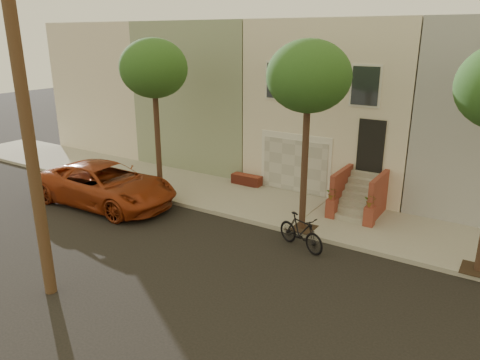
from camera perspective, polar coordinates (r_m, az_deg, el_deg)
The scene contains 7 objects.
ground at distance 13.36m, azimuth -3.49°, elevation -11.44°, with size 90.00×90.00×0.00m, color black.
sidewalk at distance 17.50m, azimuth 6.84°, elevation -3.89°, with size 40.00×3.70×0.15m, color gray.
house_row at distance 21.88m, azimuth 14.02°, elevation 9.81°, with size 33.10×11.70×7.00m.
tree_left at distance 18.21m, azimuth -10.86°, elevation 13.58°, with size 2.70×2.57×6.30m.
tree_mid at distance 14.58m, azimuth 8.67°, elevation 12.68°, with size 2.70×2.57×6.30m.
pickup_truck at distance 18.77m, azimuth -16.64°, elevation -0.54°, with size 2.77×6.00×1.67m, color maroon.
motorcycle at distance 14.52m, azimuth 7.71°, elevation -6.51°, with size 0.54×1.91×1.15m, color black.
Camera 1 is at (6.92, -9.36, 6.55)m, focal length 33.73 mm.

